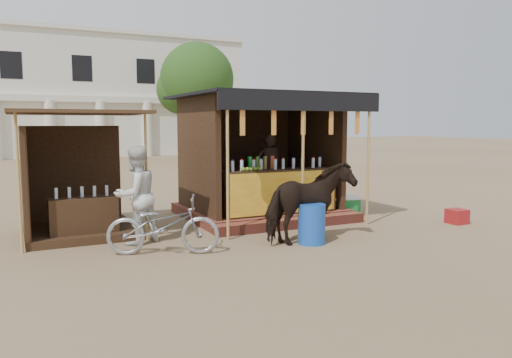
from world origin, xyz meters
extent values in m
plane|color=#846B4C|center=(0.00, 0.00, 0.00)|extent=(120.00, 120.00, 0.00)
cube|color=brown|center=(1.00, 3.50, 0.11)|extent=(3.40, 2.80, 0.22)
cube|color=brown|center=(1.00, 1.95, 0.10)|extent=(3.40, 0.35, 0.20)
cube|color=#3B2415|center=(1.00, 2.55, 0.69)|extent=(2.60, 0.55, 0.95)
cube|color=#C78617|center=(1.00, 2.27, 0.69)|extent=(2.50, 0.02, 0.88)
cube|color=#3B2415|center=(1.00, 4.75, 1.47)|extent=(3.00, 0.12, 2.50)
cube|color=#3B2415|center=(-0.50, 3.50, 1.47)|extent=(0.12, 2.50, 2.50)
cube|color=#3B2415|center=(2.50, 3.50, 1.47)|extent=(0.12, 2.50, 2.50)
cube|color=black|center=(1.00, 3.30, 2.75)|extent=(3.60, 3.60, 0.06)
cube|color=black|center=(1.00, 1.52, 2.57)|extent=(3.60, 0.06, 0.36)
cylinder|color=tan|center=(-0.60, 1.55, 1.38)|extent=(0.06, 0.06, 2.75)
cylinder|color=tan|center=(1.00, 1.55, 1.38)|extent=(0.06, 0.06, 2.75)
cylinder|color=tan|center=(2.60, 1.55, 1.38)|extent=(0.06, 0.06, 2.75)
cube|color=red|center=(-0.30, 1.55, 2.20)|extent=(0.10, 0.02, 0.55)
cube|color=red|center=(0.35, 1.55, 2.20)|extent=(0.10, 0.02, 0.55)
cube|color=red|center=(1.00, 1.55, 2.20)|extent=(0.10, 0.02, 0.55)
cube|color=red|center=(1.65, 1.55, 2.20)|extent=(0.10, 0.02, 0.55)
cube|color=red|center=(2.30, 1.55, 2.20)|extent=(0.10, 0.02, 0.55)
imported|color=black|center=(1.30, 3.60, 1.07)|extent=(0.70, 0.56, 1.69)
cube|color=#3B2415|center=(-3.00, 3.20, 0.07)|extent=(2.00, 2.00, 0.15)
cube|color=#3B2415|center=(-3.00, 4.15, 1.05)|extent=(1.90, 0.10, 2.10)
cube|color=#3B2415|center=(-3.95, 3.20, 1.05)|extent=(0.10, 1.90, 2.10)
cube|color=#472D19|center=(-3.00, 3.10, 2.35)|extent=(2.40, 2.40, 0.06)
cylinder|color=tan|center=(-4.05, 2.15, 1.18)|extent=(0.05, 0.05, 2.35)
cylinder|color=tan|center=(-1.95, 2.15, 1.18)|extent=(0.05, 0.05, 2.35)
cube|color=#3B2415|center=(-3.00, 2.70, 0.40)|extent=(1.20, 0.50, 0.80)
imported|color=black|center=(0.64, 0.71, 0.72)|extent=(1.83, 1.08, 1.45)
imported|color=#9A9BA3|center=(-1.96, 1.07, 0.48)|extent=(1.94, 1.27, 0.96)
imported|color=silver|center=(-2.18, 2.00, 0.88)|extent=(1.05, 0.96, 1.75)
cylinder|color=#1648A9|center=(0.63, 0.62, 0.36)|extent=(0.60, 0.60, 0.72)
cube|color=maroon|center=(4.42, 0.79, 0.16)|extent=(0.37, 0.37, 0.31)
cube|color=#19712D|center=(2.79, 2.60, 0.20)|extent=(0.70, 0.54, 0.40)
cube|color=white|center=(2.79, 2.60, 0.43)|extent=(0.72, 0.57, 0.06)
cube|color=silver|center=(-2.00, 30.00, 4.00)|extent=(26.00, 7.00, 8.00)
cube|color=silver|center=(-2.00, 26.40, 3.70)|extent=(26.00, 0.50, 0.40)
cube|color=silver|center=(-2.00, 26.50, 8.05)|extent=(26.00, 0.30, 0.25)
cylinder|color=silver|center=(-2.00, 26.40, 1.80)|extent=(0.70, 0.70, 3.60)
cylinder|color=silver|center=(1.00, 26.40, 1.80)|extent=(0.70, 0.70, 3.60)
cylinder|color=silver|center=(4.00, 26.40, 1.80)|extent=(0.70, 0.70, 3.60)
cylinder|color=silver|center=(7.00, 26.40, 1.80)|extent=(0.70, 0.70, 3.60)
cylinder|color=silver|center=(10.00, 26.40, 1.80)|extent=(0.70, 0.70, 3.60)
cylinder|color=#382314|center=(6.00, 22.00, 2.00)|extent=(0.50, 0.50, 4.00)
sphere|color=#34521C|center=(6.00, 22.00, 4.80)|extent=(4.40, 4.40, 4.40)
sphere|color=#34521C|center=(5.20, 22.60, 4.20)|extent=(2.99, 2.99, 2.99)
camera|label=1|loc=(-4.10, -6.82, 2.14)|focal=35.00mm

